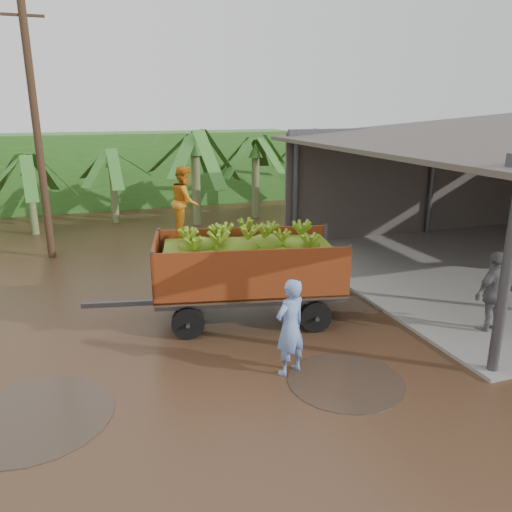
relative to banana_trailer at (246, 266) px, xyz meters
The scene contains 6 objects.
ground 2.16m from the banana_trailer, behind, with size 100.00×100.00×0.00m, color black.
hedge_north 16.17m from the banana_trailer, 103.25° to the left, with size 22.00×3.00×3.60m, color #2D661E.
banana_trailer is the anchor object (origin of this frame).
man_blue 2.70m from the banana_trailer, 90.52° to the right, with size 0.68×0.45×1.87m, color #6D89C6.
man_grey 5.50m from the banana_trailer, 27.56° to the right, with size 1.11×0.46×1.89m, color slate.
utility_pole 8.79m from the banana_trailer, 123.47° to the left, with size 1.20×0.24×8.02m.
Camera 1 is at (-1.69, -10.19, 4.85)m, focal length 35.00 mm.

